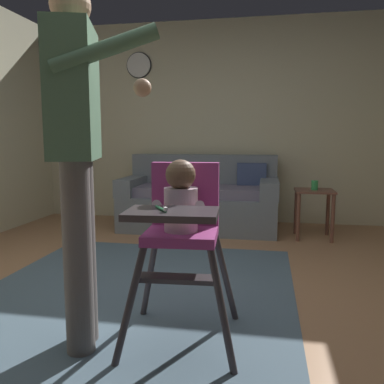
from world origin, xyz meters
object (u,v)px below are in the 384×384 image
(sippy_cup, at_px, (315,185))
(high_chair, at_px, (182,216))
(couch, at_px, (201,200))
(side_table, at_px, (314,203))
(adult_standing, at_px, (77,150))
(wall_clock, at_px, (139,65))

(sippy_cup, bearing_deg, high_chair, -111.04)
(couch, distance_m, side_table, 1.29)
(high_chair, height_order, side_table, high_chair)
(adult_standing, relative_size, side_table, 3.40)
(high_chair, distance_m, wall_clock, 3.62)
(adult_standing, bearing_deg, sippy_cup, 44.12)
(side_table, distance_m, wall_clock, 2.79)
(sippy_cup, bearing_deg, couch, 167.98)
(side_table, xyz_separation_m, wall_clock, (-2.15, 0.74, 1.61))
(couch, xyz_separation_m, sippy_cup, (1.26, -0.27, 0.24))
(high_chair, xyz_separation_m, sippy_cup, (0.92, 2.39, -0.10))
(couch, bearing_deg, wall_clock, -118.15)
(couch, distance_m, high_chair, 2.70)
(adult_standing, xyz_separation_m, side_table, (1.41, 2.54, -0.63))
(high_chair, xyz_separation_m, side_table, (0.92, 2.39, -0.29))
(adult_standing, bearing_deg, wall_clock, 85.92)
(sippy_cup, bearing_deg, adult_standing, -118.99)
(side_table, bearing_deg, high_chair, -111.05)
(high_chair, bearing_deg, sippy_cup, 155.11)
(side_table, xyz_separation_m, sippy_cup, (-0.00, 0.00, 0.19))
(couch, xyz_separation_m, adult_standing, (-0.14, -2.80, 0.67))
(couch, distance_m, wall_clock, 1.94)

